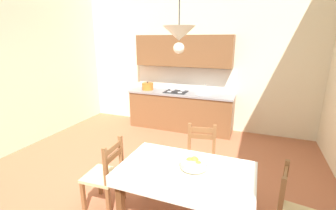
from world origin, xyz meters
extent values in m
cube|color=#A86042|center=(0.00, 0.00, -0.05)|extent=(6.15, 6.21, 0.10)
cube|color=beige|center=(0.00, 2.87, 2.09)|extent=(6.15, 0.12, 4.17)
cube|color=brown|center=(-0.18, 2.50, 0.43)|extent=(2.45, 0.60, 0.86)
cube|color=gray|center=(-0.18, 2.49, 0.88)|extent=(2.48, 0.63, 0.04)
cube|color=white|center=(-0.18, 2.79, 1.18)|extent=(2.45, 0.01, 0.55)
cube|color=brown|center=(-0.18, 2.63, 1.85)|extent=(2.26, 0.34, 0.70)
cube|color=black|center=(-0.18, 2.23, 0.04)|extent=(2.41, 0.02, 0.09)
cylinder|color=silver|center=(0.37, 2.50, 0.90)|extent=(0.34, 0.34, 0.02)
cylinder|color=silver|center=(0.37, 2.64, 1.01)|extent=(0.02, 0.02, 0.22)
cube|color=black|center=(-0.30, 2.50, 0.91)|extent=(0.52, 0.42, 0.01)
cylinder|color=silver|center=(-0.43, 2.40, 0.92)|extent=(0.11, 0.11, 0.01)
cylinder|color=silver|center=(-0.17, 2.40, 0.92)|extent=(0.11, 0.11, 0.01)
cylinder|color=silver|center=(-0.43, 2.60, 0.92)|extent=(0.11, 0.11, 0.01)
cylinder|color=silver|center=(-0.17, 2.60, 0.92)|extent=(0.11, 0.11, 0.01)
cylinder|color=orange|center=(-1.04, 2.48, 0.98)|extent=(0.28, 0.28, 0.15)
cylinder|color=orange|center=(-1.04, 2.48, 1.06)|extent=(0.29, 0.29, 0.02)
sphere|color=black|center=(-1.04, 2.48, 1.08)|extent=(0.04, 0.04, 0.04)
cube|color=brown|center=(0.85, -0.46, 0.74)|extent=(1.39, 0.82, 0.02)
cube|color=brown|center=(0.22, -0.80, 0.36)|extent=(0.07, 0.07, 0.73)
cube|color=brown|center=(0.22, -0.11, 0.36)|extent=(0.07, 0.07, 0.73)
cube|color=brown|center=(1.49, -0.12, 0.36)|extent=(0.07, 0.07, 0.73)
cube|color=silver|center=(0.85, -0.46, 0.75)|extent=(1.45, 0.88, 0.00)
cube|color=silver|center=(0.85, -0.89, 0.69)|extent=(1.45, 0.01, 0.12)
cube|color=silver|center=(0.85, -0.03, 0.69)|extent=(1.45, 0.01, 0.12)
cube|color=silver|center=(0.13, -0.46, 0.69)|extent=(0.01, 0.87, 0.12)
cube|color=silver|center=(1.57, -0.46, 0.69)|extent=(0.01, 0.87, 0.12)
cube|color=brown|center=(1.85, -0.22, 0.46)|extent=(0.05, 0.05, 0.93)
cube|color=brown|center=(1.82, -0.40, 0.84)|extent=(0.07, 0.32, 0.07)
cube|color=brown|center=(1.82, -0.40, 0.74)|extent=(0.07, 0.32, 0.07)
cube|color=#D1BC89|center=(-0.24, -0.49, 0.43)|extent=(0.44, 0.44, 0.04)
cube|color=brown|center=(-0.41, -0.68, 0.21)|extent=(0.05, 0.05, 0.41)
cube|color=brown|center=(-0.43, -0.32, 0.21)|extent=(0.05, 0.05, 0.41)
cube|color=brown|center=(-0.05, -0.66, 0.46)|extent=(0.05, 0.05, 0.93)
cube|color=brown|center=(-0.07, -0.30, 0.46)|extent=(0.05, 0.05, 0.93)
cube|color=brown|center=(-0.06, -0.48, 0.84)|extent=(0.04, 0.32, 0.07)
cube|color=brown|center=(-0.06, -0.48, 0.74)|extent=(0.04, 0.32, 0.07)
cube|color=#D1BC89|center=(0.83, 0.31, 0.43)|extent=(0.48, 0.48, 0.04)
cube|color=brown|center=(1.04, 0.16, 0.21)|extent=(0.05, 0.05, 0.41)
cube|color=brown|center=(0.69, 0.10, 0.21)|extent=(0.05, 0.05, 0.41)
cube|color=brown|center=(0.98, 0.52, 0.46)|extent=(0.05, 0.05, 0.93)
cube|color=brown|center=(0.63, 0.46, 0.46)|extent=(0.05, 0.05, 0.93)
cube|color=brown|center=(0.80, 0.49, 0.84)|extent=(0.32, 0.08, 0.07)
cube|color=brown|center=(0.80, 0.49, 0.74)|extent=(0.32, 0.08, 0.07)
cylinder|color=beige|center=(0.93, -0.43, 0.77)|extent=(0.17, 0.17, 0.02)
cylinder|color=beige|center=(0.93, -0.43, 0.81)|extent=(0.30, 0.30, 0.07)
sphere|color=gold|center=(0.88, -0.42, 0.82)|extent=(0.09, 0.09, 0.09)
sphere|color=gold|center=(0.98, -0.45, 0.82)|extent=(0.08, 0.08, 0.08)
sphere|color=gold|center=(0.93, -0.40, 0.83)|extent=(0.10, 0.10, 0.10)
cone|color=silver|center=(0.72, -0.37, 2.16)|extent=(0.32, 0.32, 0.14)
sphere|color=white|center=(0.72, -0.37, 2.02)|extent=(0.11, 0.11, 0.11)
camera|label=1|loc=(1.48, -2.63, 2.10)|focal=24.96mm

